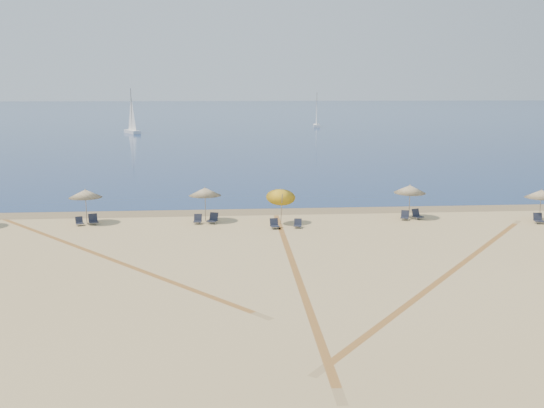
# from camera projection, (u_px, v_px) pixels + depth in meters

# --- Properties ---
(ground) EXTENTS (160.00, 160.00, 0.00)m
(ground) POSITION_uv_depth(u_px,v_px,m) (316.00, 332.00, 24.08)
(ground) COLOR tan
(ground) RESTS_ON ground
(ocean) EXTENTS (500.00, 500.00, 0.00)m
(ocean) POSITION_uv_depth(u_px,v_px,m) (228.00, 112.00, 244.51)
(ocean) COLOR #0C2151
(ocean) RESTS_ON ground
(wet_sand) EXTENTS (500.00, 500.00, 0.00)m
(wet_sand) POSITION_uv_depth(u_px,v_px,m) (268.00, 211.00, 47.59)
(wet_sand) COLOR olive
(wet_sand) RESTS_ON ground
(umbrella_1) EXTENTS (2.27, 2.27, 2.43)m
(umbrella_1) POSITION_uv_depth(u_px,v_px,m) (85.00, 194.00, 42.99)
(umbrella_1) COLOR gray
(umbrella_1) RESTS_ON ground
(umbrella_2) EXTENTS (2.25, 2.25, 2.45)m
(umbrella_2) POSITION_uv_depth(u_px,v_px,m) (205.00, 192.00, 43.62)
(umbrella_2) COLOR gray
(umbrella_2) RESTS_ON ground
(umbrella_3) EXTENTS (2.00, 2.05, 2.79)m
(umbrella_3) POSITION_uv_depth(u_px,v_px,m) (281.00, 194.00, 42.77)
(umbrella_3) COLOR gray
(umbrella_3) RESTS_ON ground
(umbrella_4) EXTENTS (2.26, 2.28, 2.45)m
(umbrella_4) POSITION_uv_depth(u_px,v_px,m) (410.00, 189.00, 44.76)
(umbrella_4) COLOR gray
(umbrella_4) RESTS_ON ground
(umbrella_5) EXTENTS (2.22, 2.22, 2.31)m
(umbrella_5) POSITION_uv_depth(u_px,v_px,m) (541.00, 194.00, 43.60)
(umbrella_5) COLOR gray
(umbrella_5) RESTS_ON ground
(chair_1) EXTENTS (0.68, 0.72, 0.59)m
(chair_1) POSITION_uv_depth(u_px,v_px,m) (79.00, 222.00, 42.67)
(chair_1) COLOR black
(chair_1) RESTS_ON ground
(chair_2) EXTENTS (0.79, 0.86, 0.72)m
(chair_2) POSITION_uv_depth(u_px,v_px,m) (93.00, 220.00, 42.98)
(chair_2) COLOR black
(chair_2) RESTS_ON ground
(chair_3) EXTENTS (0.60, 0.69, 0.65)m
(chair_3) POSITION_uv_depth(u_px,v_px,m) (198.00, 220.00, 43.20)
(chair_3) COLOR black
(chair_3) RESTS_ON ground
(chair_4) EXTENTS (0.85, 0.90, 0.73)m
(chair_4) POSITION_uv_depth(u_px,v_px,m) (213.00, 219.00, 43.31)
(chair_4) COLOR black
(chair_4) RESTS_ON ground
(chair_5) EXTENTS (0.64, 0.72, 0.67)m
(chair_5) POSITION_uv_depth(u_px,v_px,m) (274.00, 224.00, 41.72)
(chair_5) COLOR black
(chair_5) RESTS_ON ground
(chair_6) EXTENTS (0.60, 0.67, 0.60)m
(chair_6) POSITION_uv_depth(u_px,v_px,m) (298.00, 224.00, 41.94)
(chair_6) COLOR black
(chair_6) RESTS_ON ground
(chair_7) EXTENTS (0.75, 0.80, 0.66)m
(chair_7) POSITION_uv_depth(u_px,v_px,m) (405.00, 216.00, 44.46)
(chair_7) COLOR black
(chair_7) RESTS_ON ground
(chair_8) EXTENTS (0.82, 0.87, 0.72)m
(chair_8) POSITION_uv_depth(u_px,v_px,m) (417.00, 215.00, 44.71)
(chair_8) COLOR black
(chair_8) RESTS_ON ground
(chair_9) EXTENTS (0.68, 0.77, 0.71)m
(chair_9) POSITION_uv_depth(u_px,v_px,m) (538.00, 219.00, 43.33)
(chair_9) COLOR black
(chair_9) RESTS_ON ground
(sailboat_0) EXTENTS (2.05, 5.60, 8.15)m
(sailboat_0) POSITION_uv_depth(u_px,v_px,m) (317.00, 116.00, 149.49)
(sailboat_0) COLOR white
(sailboat_0) RESTS_ON ocean
(sailboat_1) EXTENTS (4.05, 6.16, 9.08)m
(sailboat_1) POSITION_uv_depth(u_px,v_px,m) (132.00, 120.00, 128.07)
(sailboat_1) COLOR white
(sailboat_1) RESTS_ON ocean
(tire_tracks) EXTENTS (59.21, 45.29, 0.00)m
(tire_tracks) POSITION_uv_depth(u_px,v_px,m) (274.00, 263.00, 33.54)
(tire_tracks) COLOR tan
(tire_tracks) RESTS_ON ground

